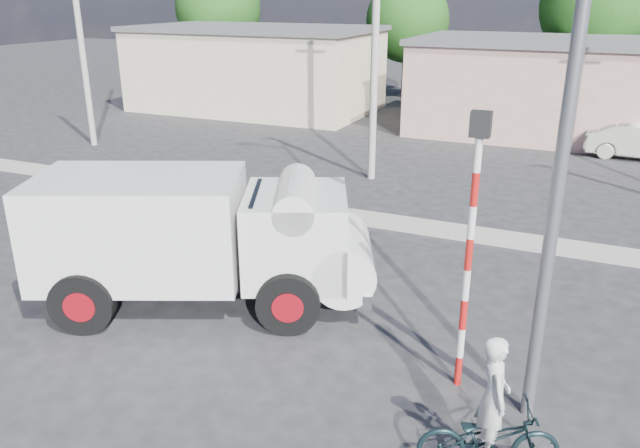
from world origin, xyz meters
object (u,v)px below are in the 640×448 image
at_px(truck, 205,236).
at_px(traffic_pole, 471,232).
at_px(bicycle, 489,438).
at_px(streetlight, 560,71).
at_px(cyclist, 491,416).

distance_m(truck, traffic_pole, 5.32).
xyz_separation_m(bicycle, streetlight, (0.19, 1.43, 4.48)).
relative_size(truck, streetlight, 0.75).
relative_size(traffic_pole, streetlight, 0.48).
relative_size(cyclist, streetlight, 0.18).
bearing_deg(bicycle, streetlight, -29.34).
bearing_deg(bicycle, traffic_pole, 1.60).
distance_m(bicycle, streetlight, 4.71).
height_order(truck, traffic_pole, traffic_pole).
height_order(traffic_pole, streetlight, streetlight).
bearing_deg(streetlight, truck, 170.55).
bearing_deg(truck, traffic_pole, -31.60).
height_order(truck, streetlight, streetlight).
bearing_deg(traffic_pole, cyclist, -66.57).
height_order(bicycle, cyclist, cyclist).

